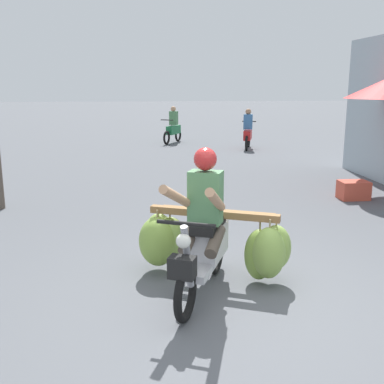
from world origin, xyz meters
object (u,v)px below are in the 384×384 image
(produce_crate, at_px, (353,190))
(motorbike_distant_ahead_left, at_px, (248,133))
(motorbike_main_loaded, at_px, (205,240))
(motorbike_distant_ahead_right, at_px, (173,128))

(produce_crate, bearing_deg, motorbike_distant_ahead_left, 93.16)
(produce_crate, bearing_deg, motorbike_main_loaded, -134.01)
(motorbike_distant_ahead_left, relative_size, motorbike_distant_ahead_right, 1.07)
(motorbike_distant_ahead_left, xyz_separation_m, produce_crate, (0.41, -7.38, -0.39))
(motorbike_main_loaded, xyz_separation_m, motorbike_distant_ahead_right, (0.60, 13.05, 0.06))
(motorbike_main_loaded, xyz_separation_m, produce_crate, (3.46, 3.58, -0.32))
(motorbike_distant_ahead_left, height_order, produce_crate, motorbike_distant_ahead_left)
(motorbike_main_loaded, relative_size, produce_crate, 3.29)
(motorbike_main_loaded, height_order, produce_crate, motorbike_main_loaded)
(motorbike_distant_ahead_left, xyz_separation_m, motorbike_distant_ahead_right, (-2.45, 2.09, 0.00))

